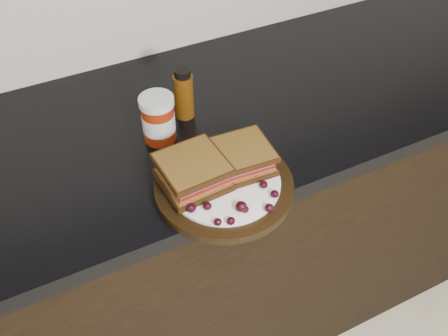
# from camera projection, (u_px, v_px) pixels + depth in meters

# --- Properties ---
(base_cabinets) EXTENTS (3.96, 0.58, 0.86)m
(base_cabinets) POSITION_uv_depth(u_px,v_px,m) (96.00, 280.00, 1.40)
(base_cabinets) COLOR black
(base_cabinets) RESTS_ON ground_plane
(countertop) EXTENTS (3.98, 0.60, 0.04)m
(countertop) POSITION_uv_depth(u_px,v_px,m) (59.00, 166.00, 1.08)
(countertop) COLOR black
(countertop) RESTS_ON base_cabinets
(plate) EXTENTS (0.28, 0.28, 0.02)m
(plate) POSITION_uv_depth(u_px,v_px,m) (224.00, 186.00, 1.00)
(plate) COLOR black
(plate) RESTS_ON countertop
(sandwich_left) EXTENTS (0.13, 0.13, 0.06)m
(sandwich_left) POSITION_uv_depth(u_px,v_px,m) (193.00, 172.00, 0.97)
(sandwich_left) COLOR brown
(sandwich_left) RESTS_ON plate
(sandwich_right) EXTENTS (0.12, 0.12, 0.05)m
(sandwich_right) POSITION_uv_depth(u_px,v_px,m) (243.00, 157.00, 1.00)
(sandwich_right) COLOR brown
(sandwich_right) RESTS_ON plate
(grape_0) EXTENTS (0.02, 0.02, 0.02)m
(grape_0) POSITION_uv_depth(u_px,v_px,m) (191.00, 208.00, 0.93)
(grape_0) COLOR black
(grape_0) RESTS_ON plate
(grape_1) EXTENTS (0.02, 0.02, 0.02)m
(grape_1) POSITION_uv_depth(u_px,v_px,m) (207.00, 206.00, 0.93)
(grape_1) COLOR black
(grape_1) RESTS_ON plate
(grape_2) EXTENTS (0.02, 0.02, 0.01)m
(grape_2) POSITION_uv_depth(u_px,v_px,m) (218.00, 222.00, 0.91)
(grape_2) COLOR black
(grape_2) RESTS_ON plate
(grape_3) EXTENTS (0.02, 0.02, 0.01)m
(grape_3) POSITION_uv_depth(u_px,v_px,m) (231.00, 221.00, 0.91)
(grape_3) COLOR black
(grape_3) RESTS_ON plate
(grape_4) EXTENTS (0.02, 0.02, 0.02)m
(grape_4) POSITION_uv_depth(u_px,v_px,m) (241.00, 207.00, 0.93)
(grape_4) COLOR black
(grape_4) RESTS_ON plate
(grape_5) EXTENTS (0.02, 0.02, 0.01)m
(grape_5) POSITION_uv_depth(u_px,v_px,m) (245.00, 209.00, 0.93)
(grape_5) COLOR black
(grape_5) RESTS_ON plate
(grape_6) EXTENTS (0.02, 0.02, 0.02)m
(grape_6) POSITION_uv_depth(u_px,v_px,m) (269.00, 208.00, 0.93)
(grape_6) COLOR black
(grape_6) RESTS_ON plate
(grape_7) EXTENTS (0.02, 0.02, 0.02)m
(grape_7) POSITION_uv_depth(u_px,v_px,m) (275.00, 194.00, 0.95)
(grape_7) COLOR black
(grape_7) RESTS_ON plate
(grape_8) EXTENTS (0.02, 0.02, 0.02)m
(grape_8) POSITION_uv_depth(u_px,v_px,m) (264.00, 185.00, 0.97)
(grape_8) COLOR black
(grape_8) RESTS_ON plate
(grape_9) EXTENTS (0.02, 0.02, 0.02)m
(grape_9) POSITION_uv_depth(u_px,v_px,m) (255.00, 177.00, 0.99)
(grape_9) COLOR black
(grape_9) RESTS_ON plate
(grape_10) EXTENTS (0.02, 0.02, 0.02)m
(grape_10) POSITION_uv_depth(u_px,v_px,m) (261.00, 161.00, 1.01)
(grape_10) COLOR black
(grape_10) RESTS_ON plate
(grape_11) EXTENTS (0.02, 0.02, 0.02)m
(grape_11) POSITION_uv_depth(u_px,v_px,m) (246.00, 164.00, 1.01)
(grape_11) COLOR black
(grape_11) RESTS_ON plate
(grape_12) EXTENTS (0.02, 0.02, 0.02)m
(grape_12) POSITION_uv_depth(u_px,v_px,m) (242.00, 157.00, 1.03)
(grape_12) COLOR black
(grape_12) RESTS_ON plate
(grape_13) EXTENTS (0.02, 0.02, 0.02)m
(grape_13) POSITION_uv_depth(u_px,v_px,m) (183.00, 165.00, 1.01)
(grape_13) COLOR black
(grape_13) RESTS_ON plate
(grape_14) EXTENTS (0.02, 0.02, 0.02)m
(grape_14) POSITION_uv_depth(u_px,v_px,m) (186.00, 181.00, 0.98)
(grape_14) COLOR black
(grape_14) RESTS_ON plate
(grape_15) EXTENTS (0.02, 0.02, 0.02)m
(grape_15) POSITION_uv_depth(u_px,v_px,m) (193.00, 187.00, 0.96)
(grape_15) COLOR black
(grape_15) RESTS_ON plate
(grape_16) EXTENTS (0.02, 0.02, 0.02)m
(grape_16) POSITION_uv_depth(u_px,v_px,m) (186.00, 195.00, 0.95)
(grape_16) COLOR black
(grape_16) RESTS_ON plate
(grape_17) EXTENTS (0.02, 0.02, 0.02)m
(grape_17) POSITION_uv_depth(u_px,v_px,m) (196.00, 172.00, 0.99)
(grape_17) COLOR black
(grape_17) RESTS_ON plate
(grape_18) EXTENTS (0.02, 0.02, 0.02)m
(grape_18) POSITION_uv_depth(u_px,v_px,m) (186.00, 182.00, 0.97)
(grape_18) COLOR black
(grape_18) RESTS_ON plate
(grape_19) EXTENTS (0.02, 0.02, 0.02)m
(grape_19) POSITION_uv_depth(u_px,v_px,m) (184.00, 189.00, 0.96)
(grape_19) COLOR black
(grape_19) RESTS_ON plate
(condiment_jar) EXTENTS (0.10, 0.10, 0.11)m
(condiment_jar) POSITION_uv_depth(u_px,v_px,m) (158.00, 119.00, 1.08)
(condiment_jar) COLOR maroon
(condiment_jar) RESTS_ON countertop
(oil_bottle) EXTENTS (0.06, 0.06, 0.13)m
(oil_bottle) POSITION_uv_depth(u_px,v_px,m) (184.00, 93.00, 1.13)
(oil_bottle) COLOR #552D08
(oil_bottle) RESTS_ON countertop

